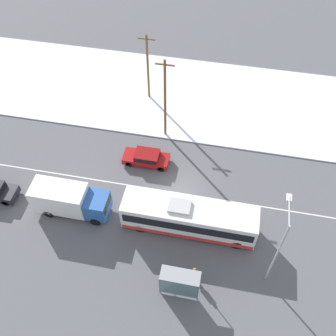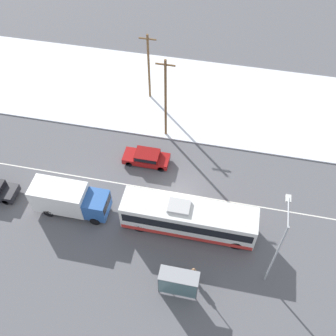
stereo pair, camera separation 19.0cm
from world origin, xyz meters
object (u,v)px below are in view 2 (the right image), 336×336
Objects in this scene: pedestrian_at_stop at (193,273)px; bus_shelter at (178,283)px; utility_pole_roadside at (166,99)px; utility_pole_snowlot at (149,66)px; city_bus at (188,218)px; box_truck at (69,199)px; sedan_car at (147,157)px; streetlamp at (278,243)px.

bus_shelter is at bearing -126.29° from pedestrian_at_stop.
utility_pole_roadside is 1.16× the size of utility_pole_snowlot.
bus_shelter reaches higher than pedestrian_at_stop.
city_bus is 1.22× the size of utility_pole_roadside.
box_truck is at bearing 159.99° from pedestrian_at_stop.
pedestrian_at_stop is 0.18× the size of utility_pole_roadside.
utility_pole_snowlot reaches higher than sedan_car.
streetlamp is at bearing 141.84° from sedan_car.
sedan_car is 0.56× the size of utility_pole_snowlot.
city_bus is 8.14m from streetlamp.
utility_pole_roadside reaches higher than box_truck.
utility_pole_snowlot reaches higher than city_bus.
sedan_car is at bearing -104.23° from utility_pole_roadside.
utility_pole_snowlot is (3.33, 16.19, 2.52)m from box_truck.
city_bus is 6.63× the size of pedestrian_at_stop.
streetlamp is at bearing -23.52° from city_bus.
bus_shelter is at bearing -75.01° from utility_pole_roadside.
streetlamp is 1.01× the size of utility_pole_snowlot.
box_truck is at bearing 171.14° from streetlamp.
city_bus is at bearing 156.48° from streetlamp.
utility_pole_roadside is at bearing 59.70° from box_truck.
streetlamp reaches higher than utility_pole_snowlot.
streetlamp reaches higher than bus_shelter.
utility_pole_snowlot is at bearing 126.26° from streetlamp.
box_truck reaches higher than sedan_car.
city_bus is at bearing 128.87° from sedan_car.
utility_pole_roadside is at bearing -61.36° from utility_pole_snowlot.
sedan_car is at bearing 141.84° from streetlamp.
sedan_car is 10.28m from utility_pole_snowlot.
streetlamp is at bearing 15.64° from pedestrian_at_stop.
pedestrian_at_stop is (11.62, -4.23, -0.61)m from box_truck.
utility_pole_snowlot is (-7.11, 15.93, 2.64)m from city_bus.
utility_pole_snowlot is at bearing -78.55° from sedan_car.
pedestrian_at_stop is (1.18, -4.48, -0.49)m from city_bus.
box_truck is 8.55m from sedan_car.
streetlamp is at bearing 23.74° from bus_shelter.
box_truck is 17.70m from streetlamp.
sedan_car is 5.85m from utility_pole_roadside.
pedestrian_at_stop is at bearing 53.71° from bus_shelter.
pedestrian_at_stop is at bearing -67.90° from utility_pole_snowlot.
bus_shelter is 17.17m from utility_pole_roadside.
sedan_car is at bearing 128.87° from city_bus.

